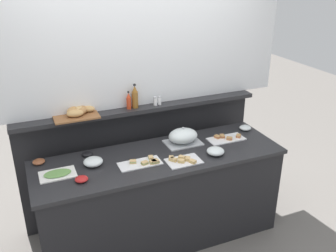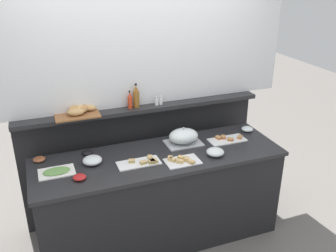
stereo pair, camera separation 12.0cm
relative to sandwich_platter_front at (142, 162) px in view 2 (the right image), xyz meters
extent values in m
plane|color=slate|center=(0.19, 0.68, -0.91)|extent=(12.00, 12.00, 0.00)
cube|color=black|center=(0.19, 0.08, -0.48)|extent=(2.21, 0.68, 0.86)
cube|color=#232326|center=(0.19, 0.08, -0.03)|extent=(2.25, 0.72, 0.03)
cube|color=black|center=(0.19, 0.62, -0.33)|extent=(2.43, 0.08, 1.16)
cube|color=#232326|center=(0.19, 0.57, 0.27)|extent=(2.43, 0.22, 0.04)
cube|color=silver|center=(0.19, 0.64, 0.99)|extent=(3.03, 0.08, 1.40)
cube|color=white|center=(-0.03, 0.01, -0.01)|extent=(0.37, 0.17, 0.01)
cube|color=tan|center=(0.11, -0.04, 0.00)|extent=(0.05, 0.06, 0.01)
cube|color=#66994C|center=(0.11, -0.04, 0.01)|extent=(0.05, 0.06, 0.01)
cube|color=tan|center=(0.11, -0.04, 0.02)|extent=(0.05, 0.06, 0.01)
cube|color=tan|center=(-0.08, 0.03, 0.00)|extent=(0.07, 0.05, 0.01)
cube|color=#66994C|center=(-0.08, 0.03, 0.01)|extent=(0.07, 0.05, 0.01)
cube|color=tan|center=(-0.08, 0.03, 0.02)|extent=(0.07, 0.05, 0.01)
cube|color=tan|center=(0.08, -0.03, 0.00)|extent=(0.05, 0.06, 0.01)
cube|color=#66994C|center=(0.08, -0.03, 0.01)|extent=(0.05, 0.06, 0.01)
cube|color=tan|center=(0.08, -0.03, 0.02)|extent=(0.05, 0.06, 0.01)
cube|color=tan|center=(0.08, -0.04, 0.00)|extent=(0.06, 0.04, 0.01)
cube|color=#66994C|center=(0.08, -0.04, 0.01)|extent=(0.06, 0.04, 0.01)
cube|color=tan|center=(0.08, -0.04, 0.02)|extent=(0.06, 0.04, 0.01)
cube|color=tan|center=(0.09, 0.04, 0.00)|extent=(0.05, 0.06, 0.01)
cube|color=#66994C|center=(0.09, 0.04, 0.01)|extent=(0.05, 0.06, 0.01)
cube|color=tan|center=(0.09, 0.04, 0.02)|extent=(0.05, 0.06, 0.01)
cube|color=tan|center=(0.00, -0.03, 0.00)|extent=(0.06, 0.05, 0.01)
cube|color=#66994C|center=(0.00, -0.03, 0.01)|extent=(0.06, 0.05, 0.01)
cube|color=tan|center=(0.00, -0.03, 0.02)|extent=(0.06, 0.05, 0.01)
cube|color=white|center=(0.91, 0.14, -0.01)|extent=(0.36, 0.17, 0.01)
cube|color=#B7844C|center=(0.89, 0.18, 0.00)|extent=(0.05, 0.06, 0.01)
cube|color=#B24738|center=(0.89, 0.18, 0.01)|extent=(0.05, 0.06, 0.01)
cube|color=#B7844C|center=(0.89, 0.18, 0.02)|extent=(0.05, 0.06, 0.01)
cube|color=#B7844C|center=(0.92, 0.11, 0.00)|extent=(0.07, 0.07, 0.01)
cube|color=#B24738|center=(0.92, 0.11, 0.01)|extent=(0.07, 0.07, 0.01)
cube|color=#B7844C|center=(0.92, 0.11, 0.02)|extent=(0.07, 0.07, 0.01)
cube|color=#B7844C|center=(1.04, 0.12, 0.00)|extent=(0.07, 0.07, 0.01)
cube|color=#B24738|center=(1.04, 0.12, 0.01)|extent=(0.07, 0.07, 0.01)
cube|color=#B7844C|center=(1.04, 0.12, 0.02)|extent=(0.07, 0.07, 0.01)
cube|color=#B7844C|center=(0.83, 0.19, 0.00)|extent=(0.06, 0.07, 0.01)
cube|color=#B24738|center=(0.83, 0.19, 0.01)|extent=(0.06, 0.07, 0.01)
cube|color=#B7844C|center=(0.83, 0.19, 0.02)|extent=(0.06, 0.07, 0.01)
cube|color=silver|center=(0.34, -0.10, -0.01)|extent=(0.30, 0.20, 0.01)
cube|color=tan|center=(0.39, -0.16, 0.00)|extent=(0.06, 0.07, 0.01)
cube|color=#E5C666|center=(0.39, -0.16, 0.01)|extent=(0.06, 0.07, 0.01)
cube|color=tan|center=(0.39, -0.16, 0.02)|extent=(0.06, 0.07, 0.01)
cube|color=tan|center=(0.37, -0.10, 0.00)|extent=(0.06, 0.07, 0.01)
cube|color=#E5C666|center=(0.37, -0.10, 0.01)|extent=(0.06, 0.07, 0.01)
cube|color=tan|center=(0.37, -0.10, 0.02)|extent=(0.06, 0.07, 0.01)
cube|color=tan|center=(0.25, -0.04, 0.00)|extent=(0.06, 0.07, 0.01)
cube|color=#E5C666|center=(0.25, -0.04, 0.01)|extent=(0.06, 0.07, 0.01)
cube|color=tan|center=(0.25, -0.04, 0.02)|extent=(0.06, 0.07, 0.01)
cube|color=tan|center=(0.26, -0.07, 0.00)|extent=(0.07, 0.07, 0.01)
cube|color=#E5C666|center=(0.26, -0.07, 0.01)|extent=(0.07, 0.07, 0.01)
cube|color=tan|center=(0.26, -0.07, 0.02)|extent=(0.07, 0.07, 0.01)
cube|color=tan|center=(0.34, -0.06, 0.00)|extent=(0.07, 0.07, 0.01)
cube|color=#E5C666|center=(0.34, -0.06, 0.01)|extent=(0.07, 0.07, 0.01)
cube|color=tan|center=(0.34, -0.06, 0.02)|extent=(0.07, 0.07, 0.01)
cube|color=tan|center=(0.31, -0.12, 0.00)|extent=(0.07, 0.06, 0.01)
cube|color=#E5C666|center=(0.31, -0.12, 0.01)|extent=(0.07, 0.06, 0.01)
cube|color=tan|center=(0.31, -0.12, 0.02)|extent=(0.07, 0.06, 0.01)
cube|color=white|center=(-0.70, 0.10, -0.01)|extent=(0.29, 0.20, 0.01)
ellipsoid|color=#66994C|center=(-0.70, 0.10, 0.00)|extent=(0.22, 0.14, 0.01)
cube|color=#B7BABF|center=(0.48, 0.23, -0.01)|extent=(0.34, 0.24, 0.01)
ellipsoid|color=silver|center=(0.48, 0.23, 0.07)|extent=(0.28, 0.23, 0.14)
sphere|color=#B7BABF|center=(0.48, 0.23, 0.15)|extent=(0.02, 0.02, 0.02)
ellipsoid|color=silver|center=(-0.40, 0.15, 0.02)|extent=(0.17, 0.17, 0.07)
ellipsoid|color=#E5CC66|center=(-0.40, 0.15, 0.01)|extent=(0.13, 0.13, 0.04)
ellipsoid|color=silver|center=(0.66, -0.09, 0.02)|extent=(0.16, 0.16, 0.06)
ellipsoid|color=white|center=(0.66, -0.09, 0.01)|extent=(0.12, 0.12, 0.04)
ellipsoid|color=silver|center=(1.21, 0.26, 0.01)|extent=(0.12, 0.12, 0.05)
ellipsoid|color=#F28C4C|center=(1.21, 0.26, 0.00)|extent=(0.09, 0.09, 0.03)
ellipsoid|color=black|center=(-0.41, 0.33, 0.01)|extent=(0.10, 0.10, 0.03)
ellipsoid|color=brown|center=(-0.82, 0.35, 0.01)|extent=(0.11, 0.11, 0.04)
ellipsoid|color=red|center=(-0.54, -0.07, 0.01)|extent=(0.10, 0.10, 0.04)
cylinder|color=red|center=(0.06, 0.55, 0.35)|extent=(0.04, 0.04, 0.12)
cone|color=red|center=(0.06, 0.55, 0.43)|extent=(0.04, 0.04, 0.04)
cylinder|color=black|center=(0.06, 0.55, 0.46)|extent=(0.02, 0.02, 0.02)
cylinder|color=#8E5B23|center=(0.13, 0.56, 0.37)|extent=(0.06, 0.06, 0.16)
cone|color=#8E5B23|center=(0.13, 0.56, 0.48)|extent=(0.05, 0.05, 0.06)
cylinder|color=black|center=(0.13, 0.56, 0.52)|extent=(0.02, 0.02, 0.02)
cylinder|color=white|center=(0.33, 0.54, 0.33)|extent=(0.03, 0.03, 0.08)
cylinder|color=#B7BABF|center=(0.33, 0.54, 0.37)|extent=(0.03, 0.03, 0.01)
cylinder|color=white|center=(0.37, 0.54, 0.33)|extent=(0.03, 0.03, 0.08)
cylinder|color=#B7BABF|center=(0.37, 0.54, 0.37)|extent=(0.03, 0.03, 0.01)
cube|color=brown|center=(-0.44, 0.54, 0.30)|extent=(0.40, 0.26, 0.02)
ellipsoid|color=tan|center=(-0.40, 0.57, 0.34)|extent=(0.14, 0.15, 0.07)
ellipsoid|color=tan|center=(-0.32, 0.59, 0.33)|extent=(0.15, 0.12, 0.05)
ellipsoid|color=tan|center=(-0.45, 0.51, 0.34)|extent=(0.16, 0.11, 0.06)
ellipsoid|color=#AD7A47|center=(-0.38, 0.57, 0.34)|extent=(0.14, 0.17, 0.07)
ellipsoid|color=#B7844C|center=(-0.46, 0.57, 0.34)|extent=(0.16, 0.18, 0.07)
camera|label=1|loc=(-0.89, -2.66, 1.58)|focal=39.93mm
camera|label=2|loc=(-0.78, -2.71, 1.58)|focal=39.93mm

